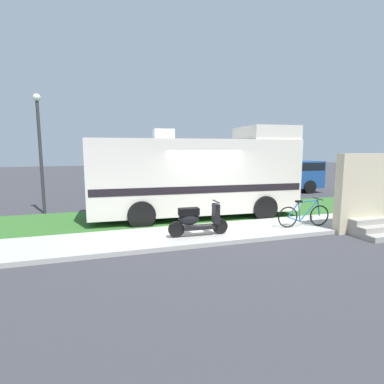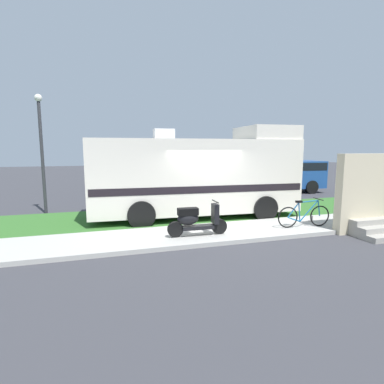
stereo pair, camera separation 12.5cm
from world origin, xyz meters
name	(u,v)px [view 1 (the left image)]	position (x,y,z in m)	size (l,w,h in m)	color
ground_plane	(205,225)	(0.00, 0.00, 0.00)	(80.00, 80.00, 0.00)	#38383D
sidewalk	(219,233)	(0.00, -1.20, 0.06)	(24.00, 2.00, 0.12)	#ADAAA3
grass_strip	(192,215)	(0.00, 1.50, 0.04)	(24.00, 3.40, 0.08)	#336628
motorhome_rv	(197,175)	(0.11, 1.23, 1.60)	(7.53, 2.81, 3.37)	silver
scooter	(196,220)	(-0.82, -1.48, 0.58)	(1.73, 0.50, 0.97)	black
bicycle	(304,215)	(2.71, -1.54, 0.49)	(1.74, 0.52, 0.88)	black
pickup_truck_near	(285,175)	(7.26, 6.15, 0.98)	(5.30, 2.46, 1.84)	#1E478C
pickup_truck_far	(158,175)	(0.22, 9.16, 0.97)	(5.83, 2.28, 1.81)	#1E478C
porch_steps	(367,201)	(4.38, -2.29, 0.97)	(2.00, 1.26, 2.40)	#9E998E
bottle_green	(311,218)	(3.45, -0.97, 0.22)	(0.08, 0.08, 0.24)	#B2B2B7
bottle_spare	(345,218)	(4.48, -1.37, 0.22)	(0.08, 0.08, 0.24)	brown
street_lamp_post	(40,143)	(-5.44, 3.60, 2.76)	(0.28, 0.28, 4.59)	#333338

